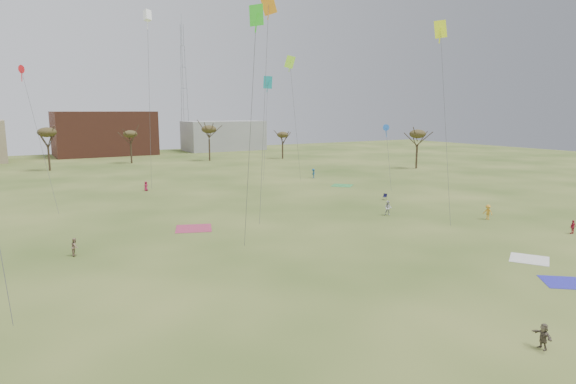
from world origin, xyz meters
TOP-DOWN VIEW (x-y plane):
  - ground at (0.00, 0.00)m, footprint 260.00×260.00m
  - spectator_fore_a at (28.47, 3.25)m, footprint 0.85×0.40m
  - spectator_fore_b at (-16.01, 21.02)m, footprint 0.80×0.90m
  - spectator_fore_c at (2.72, -9.57)m, footprint 0.72×1.37m
  - flyer_mid_b at (26.72, 11.97)m, footprint 0.86×1.22m
  - spectator_mid_e at (18.36, 19.46)m, footprint 1.08×1.08m
  - flyer_far_b at (-1.66, 52.26)m, footprint 0.85×0.70m
  - flyer_far_c at (28.69, 50.91)m, footprint 0.94×1.26m
  - blanket_blue at (13.57, -4.44)m, footprint 3.94×3.94m
  - blanket_cream at (16.68, 0.25)m, footprint 4.10×4.10m
  - blanket_plum at (-3.83, 25.12)m, footprint 4.79×4.79m
  - blanket_olive at (27.77, 40.90)m, footprint 4.62×4.62m
  - camp_chair_right at (24.98, 27.40)m, footprint 0.72×0.71m
  - kites_aloft at (2.20, 34.15)m, footprint 51.51×70.79m
  - tree_line at (-2.85, 79.12)m, footprint 117.44×49.32m
  - building_brick at (5.00, 120.00)m, footprint 26.00×16.00m
  - building_grey at (40.00, 118.00)m, footprint 24.00×12.00m
  - radio_tower at (30.00, 125.00)m, footprint 1.51×1.72m

SIDE VIEW (x-z plane):
  - ground at x=0.00m, z-range 0.00..0.00m
  - blanket_blue at x=13.57m, z-range -0.01..0.02m
  - blanket_cream at x=16.68m, z-range -0.01..0.02m
  - blanket_plum at x=-3.83m, z-range -0.01..0.02m
  - blanket_olive at x=27.77m, z-range -0.01..0.02m
  - camp_chair_right at x=24.98m, z-range -0.18..0.69m
  - spectator_fore_a at x=28.47m, z-range 0.00..1.41m
  - spectator_fore_c at x=2.72m, z-range 0.00..1.41m
  - flyer_far_b at x=-1.66m, z-range 0.00..1.48m
  - spectator_fore_b at x=-16.01m, z-range 0.00..1.55m
  - flyer_mid_b at x=26.72m, z-range 0.00..1.72m
  - flyer_far_c at x=28.69m, z-range 0.00..1.73m
  - spectator_mid_e at x=18.36m, z-range 0.00..1.77m
  - building_grey at x=40.00m, z-range 0.00..9.00m
  - building_brick at x=5.00m, z-range 0.00..12.00m
  - tree_line at x=-2.85m, z-range 2.63..11.54m
  - radio_tower at x=30.00m, z-range -1.29..39.71m
  - kites_aloft at x=2.20m, z-range 7.16..32.55m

